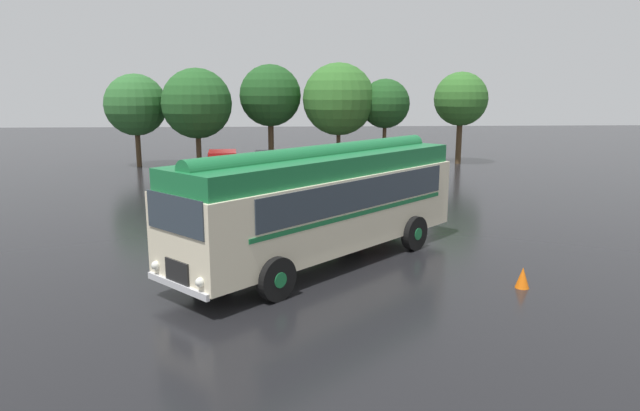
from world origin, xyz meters
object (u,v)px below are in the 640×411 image
object	(u,v)px
traffic_cone	(523,278)
car_near_left	(223,166)
car_mid_right	(317,165)
vintage_bus	(323,199)
car_mid_left	(270,167)
car_far_right	(371,166)

from	to	relation	value
traffic_cone	car_near_left	bearing A→B (deg)	118.40
car_near_left	car_mid_right	bearing A→B (deg)	2.27
traffic_cone	car_mid_right	bearing A→B (deg)	103.76
vintage_bus	car_mid_left	bearing A→B (deg)	97.59
vintage_bus	car_far_right	bearing A→B (deg)	76.29
car_mid_left	traffic_cone	xyz separation A→B (m)	(6.98, -17.23, -0.57)
car_near_left	car_mid_right	size ratio (longest dim) A/B	1.00
car_mid_right	car_far_right	xyz separation A→B (m)	(2.94, -0.82, 0.00)
car_mid_right	car_far_right	bearing A→B (deg)	-15.54
car_near_left	car_far_right	size ratio (longest dim) A/B	1.02
car_mid_left	car_far_right	xyz separation A→B (m)	(5.52, -0.08, 0.00)
vintage_bus	traffic_cone	distance (m)	5.86
car_mid_left	car_far_right	distance (m)	5.52
car_far_right	traffic_cone	size ratio (longest dim) A/B	7.72
car_near_left	car_far_right	xyz separation A→B (m)	(8.14, -0.61, 0.00)
car_mid_right	car_far_right	size ratio (longest dim) A/B	1.03
car_mid_right	car_far_right	distance (m)	3.05
vintage_bus	car_mid_right	size ratio (longest dim) A/B	2.05
vintage_bus	car_near_left	distance (m)	15.92
car_far_right	car_mid_right	bearing A→B (deg)	164.46
car_near_left	vintage_bus	bearing A→B (deg)	-73.24
car_near_left	car_mid_right	distance (m)	5.21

